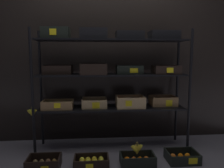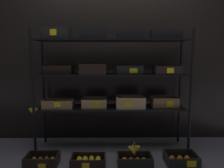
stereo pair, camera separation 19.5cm
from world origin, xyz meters
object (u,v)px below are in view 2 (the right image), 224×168
Objects in this scene: crate_ground_lemon at (88,161)px; crate_ground_tangerine at (135,161)px; display_rack at (111,73)px; banana_bunch_loose at (134,150)px; crate_ground_kiwi at (42,161)px; crate_ground_right_tangerine at (181,160)px.

crate_ground_lemon is 0.50m from crate_ground_tangerine.
display_rack reaches higher than banana_bunch_loose.
crate_ground_kiwi is 1.00m from banana_bunch_loose.
crate_ground_kiwi is 1.51m from crate_ground_right_tangerine.
banana_bunch_loose is at bearing 176.74° from crate_ground_tangerine.
display_rack is at bearing 150.43° from crate_ground_right_tangerine.
crate_ground_kiwi is 0.92× the size of crate_ground_lemon.
banana_bunch_loose is at bearing -0.12° from crate_ground_kiwi.
crate_ground_kiwi reaches higher than crate_ground_tangerine.
display_rack is 1.05m from crate_ground_lemon.
crate_ground_right_tangerine is 2.22× the size of banana_bunch_loose.
display_rack is 5.70× the size of crate_ground_right_tangerine.
crate_ground_lemon is at bearing 179.95° from crate_ground_tangerine.
crate_ground_tangerine is 0.13m from banana_bunch_loose.
crate_ground_kiwi reaches higher than crate_ground_lemon.
crate_ground_right_tangerine is 0.54m from banana_bunch_loose.
crate_ground_right_tangerine is at bearing 2.96° from crate_ground_tangerine.
crate_ground_kiwi is at bearing -148.33° from display_rack.
display_rack is at bearing 118.77° from crate_ground_tangerine.
crate_ground_right_tangerine is at bearing 0.92° from crate_ground_kiwi.
crate_ground_tangerine is (0.50, -0.00, -0.00)m from crate_ground_lemon.
crate_ground_tangerine is 1.10× the size of crate_ground_right_tangerine.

